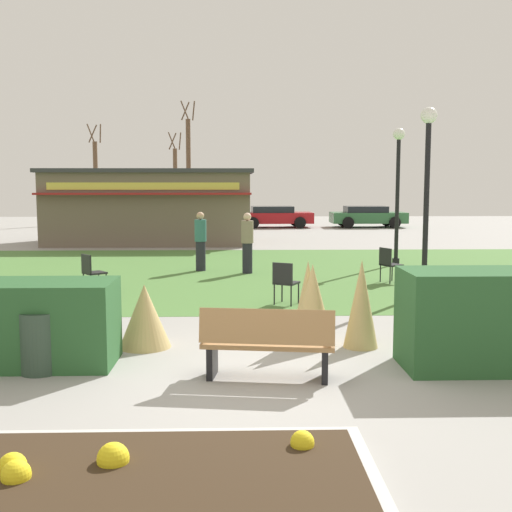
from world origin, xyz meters
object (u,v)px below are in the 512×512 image
Objects in this scene: tree_right_bg at (96,180)px; cafe_chair_east at (285,280)px; lamppost_far at (398,179)px; parked_car_center_slot at (274,216)px; person_standing at (201,241)px; parked_car_west_slot at (182,216)px; trash_bin at (39,342)px; cafe_chair_west at (389,262)px; cafe_chair_center at (91,270)px; tree_left_bg at (175,182)px; food_kiosk at (152,206)px; person_strolling at (247,243)px; tree_center_bg at (189,169)px; park_bench at (268,343)px; parked_car_east_slot at (367,216)px; lamppost_mid at (427,178)px.

cafe_chair_east is at bearing -70.28° from tree_right_bg.
lamppost_far is 17.03m from parked_car_center_slot.
parked_car_west_slot is (-2.09, 17.88, -0.22)m from person_standing.
trash_bin is 0.93× the size of cafe_chair_west.
cafe_chair_center is 0.15× the size of tree_left_bg.
cafe_chair_west is at bearing -56.54° from food_kiosk.
tree_right_bg reaches higher than person_standing.
lamppost_far is 5.23m from person_strolling.
tree_center_bg reaches higher than food_kiosk.
person_strolling is (-3.53, 1.81, 0.33)m from cafe_chair_west.
park_bench is at bearing -83.89° from tree_center_bg.
cafe_chair_east is 0.21× the size of parked_car_east_slot.
cafe_chair_west is 21.40m from parked_car_west_slot.
lamppost_far is 4.67× the size of cafe_chair_west.
person_strolling reaches higher than cafe_chair_east.
parked_car_center_slot is at bearing 80.39° from trash_bin.
person_strolling is (-0.70, 4.69, 0.33)m from cafe_chair_east.
tree_right_bg is 5.98m from tree_center_bg.
tree_center_bg is at bearing -10.50° from tree_right_bg.
tree_center_bg reaches higher than person_strolling.
parked_car_west_slot is at bearing -122.85° from person_strolling.
cafe_chair_east reaches higher than trash_bin.
lamppost_mid is at bearing -98.25° from parked_car_east_slot.
lamppost_mid reaches higher than parked_car_center_slot.
parked_car_west_slot is at bearing 108.95° from cafe_chair_west.
trash_bin is 0.11× the size of tree_center_bg.
parked_car_west_slot is at bearing 108.41° from lamppost_mid.
trash_bin is at bearing -109.83° from parked_car_east_slot.
lamppost_mid is 22.21m from parked_car_center_slot.
tree_left_bg is at bearing 110.90° from lamppost_far.
park_bench is 33.66m from tree_right_bg.
tree_center_bg is (-3.23, 21.50, 2.46)m from person_strolling.
tree_right_bg reaches higher than lamppost_far.
cafe_chair_center is at bearing -104.21° from parked_car_center_slot.
lamppost_mid is (3.81, 6.12, 2.14)m from park_bench.
park_bench is at bearing -121.87° from lamppost_mid.
parked_car_west_slot is 0.73× the size of tree_left_bg.
tree_right_bg is (-7.74, 22.03, 1.83)m from person_standing.
tree_center_bg reaches higher than cafe_chair_west.
tree_left_bg reaches higher than lamppost_far.
lamppost_mid is at bearing -71.59° from parked_car_west_slot.
cafe_chair_east is 4.75m from person_strolling.
tree_left_bg reaches higher than person_strolling.
tree_center_bg is at bearing 86.58° from parked_car_west_slot.
trash_bin is 27.76m from parked_car_west_slot.
parked_car_center_slot is at bearing -20.91° from tree_right_bg.
person_strolling reaches higher than cafe_chair_center.
tree_right_bg is (-13.68, 20.84, 0.07)m from lamppost_far.
person_strolling is at bearing 102.00° from person_standing.
tree_center_bg reaches higher than person_standing.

